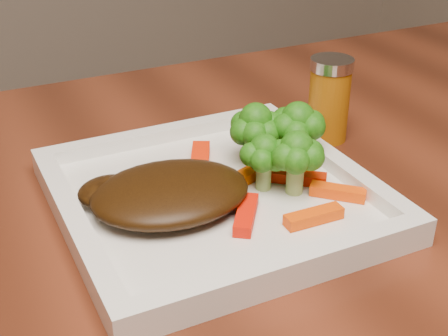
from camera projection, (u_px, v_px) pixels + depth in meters
name	position (u px, v px, depth m)	size (l,w,h in m)	color
plate	(214.00, 200.00, 0.56)	(0.27, 0.27, 0.01)	white
steak	(170.00, 193.00, 0.54)	(0.14, 0.11, 0.03)	#351D08
broccoli_0	(255.00, 132.00, 0.60)	(0.06, 0.06, 0.07)	#1D5C0F
broccoli_1	(297.00, 134.00, 0.60)	(0.06, 0.06, 0.06)	#286911
broccoli_2	(296.00, 163.00, 0.55)	(0.06, 0.06, 0.06)	#206010
broccoli_3	(264.00, 158.00, 0.56)	(0.05, 0.05, 0.06)	#1E7613
carrot_0	(314.00, 216.00, 0.52)	(0.05, 0.01, 0.01)	#F94A04
carrot_1	(338.00, 192.00, 0.55)	(0.05, 0.01, 0.01)	#FF4804
carrot_2	(246.00, 215.00, 0.52)	(0.06, 0.01, 0.01)	red
carrot_3	(284.00, 151.00, 0.62)	(0.06, 0.02, 0.01)	#F11D03
carrot_4	(200.00, 160.00, 0.61)	(0.06, 0.02, 0.01)	#FF2604
carrot_5	(298.00, 177.00, 0.58)	(0.05, 0.01, 0.01)	red
carrot_6	(254.00, 172.00, 0.59)	(0.05, 0.01, 0.01)	#D54C03
spice_shaker	(329.00, 100.00, 0.67)	(0.04, 0.04, 0.09)	#9D5508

